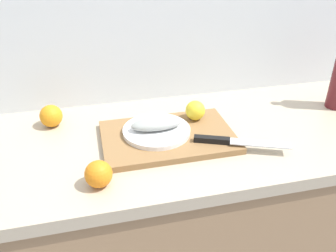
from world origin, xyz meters
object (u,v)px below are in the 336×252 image
at_px(lemon_0, 195,110).
at_px(cutting_board, 168,137).
at_px(chef_knife, 229,141).
at_px(fish_fillet, 156,124).
at_px(white_plate, 157,131).
at_px(orange_0, 51,116).

bearing_deg(lemon_0, cutting_board, -146.22).
bearing_deg(cutting_board, lemon_0, 33.78).
bearing_deg(chef_knife, lemon_0, 129.54).
bearing_deg(fish_fillet, chef_knife, -29.70).
bearing_deg(chef_knife, fish_fillet, 172.31).
bearing_deg(lemon_0, white_plate, -158.29).
relative_size(white_plate, chef_knife, 0.78).
distance_m(white_plate, fish_fillet, 0.03).
relative_size(cutting_board, orange_0, 5.51).
relative_size(white_plate, lemon_0, 3.23).
relative_size(chef_knife, lemon_0, 4.16).
bearing_deg(chef_knife, orange_0, 174.49).
bearing_deg(white_plate, chef_knife, -29.70).
xyz_separation_m(fish_fillet, chef_knife, (0.20, -0.12, -0.02)).
height_order(white_plate, orange_0, orange_0).
relative_size(fish_fillet, chef_knife, 0.58).
height_order(white_plate, chef_knife, chef_knife).
height_order(cutting_board, lemon_0, lemon_0).
distance_m(fish_fillet, orange_0, 0.37).
xyz_separation_m(fish_fillet, orange_0, (-0.33, 0.16, -0.01)).
distance_m(fish_fillet, lemon_0, 0.16).
distance_m(white_plate, orange_0, 0.37).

